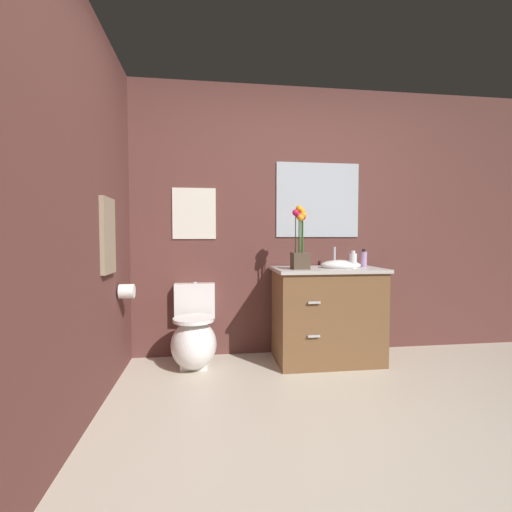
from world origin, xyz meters
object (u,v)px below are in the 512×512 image
object	(u,v)px
toilet	(194,338)
wall_mirror	(318,200)
lotion_bottle	(364,259)
flower_vase	(300,246)
hanging_towel	(108,236)
vanity_cabinet	(327,313)
wall_poster	(194,214)
soap_bottle	(353,260)
toilet_paper_roll	(127,291)

from	to	relation	value
toilet	wall_mirror	world-z (taller)	wall_mirror
wall_mirror	lotion_bottle	bearing A→B (deg)	-38.11
flower_vase	lotion_bottle	xyz separation A→B (m)	(0.61, 0.11, -0.12)
wall_mirror	hanging_towel	xyz separation A→B (m)	(-1.71, -0.75, -0.35)
vanity_cabinet	lotion_bottle	bearing A→B (deg)	3.93
lotion_bottle	wall_poster	world-z (taller)	wall_poster
vanity_cabinet	soap_bottle	distance (m)	0.52
lotion_bottle	hanging_towel	xyz separation A→B (m)	(-2.06, -0.48, 0.20)
wall_poster	hanging_towel	size ratio (longest dim) A/B	0.89
wall_poster	wall_mirror	size ratio (longest dim) A/B	0.58
wall_poster	toilet_paper_roll	distance (m)	0.93
toilet	toilet_paper_roll	xyz separation A→B (m)	(-0.50, -0.20, 0.44)
toilet_paper_roll	toilet	bearing A→B (deg)	21.47
hanging_towel	soap_bottle	bearing A→B (deg)	11.12
flower_vase	lotion_bottle	size ratio (longest dim) A/B	3.27
soap_bottle	wall_poster	xyz separation A→B (m)	(-1.36, 0.37, 0.42)
lotion_bottle	wall_mirror	world-z (taller)	wall_mirror
toilet	flower_vase	bearing A→B (deg)	-7.34
wall_mirror	toilet	bearing A→B (deg)	-167.01
vanity_cabinet	lotion_bottle	xyz separation A→B (m)	(0.34, 0.02, 0.48)
vanity_cabinet	flower_vase	bearing A→B (deg)	-162.05
flower_vase	hanging_towel	world-z (taller)	same
hanging_towel	toilet_paper_roll	world-z (taller)	hanging_towel
toilet	wall_mirror	size ratio (longest dim) A/B	0.86
soap_bottle	toilet_paper_roll	distance (m)	1.88
wall_poster	flower_vase	bearing A→B (deg)	-23.23
toilet	hanging_towel	bearing A→B (deg)	-139.01
wall_mirror	hanging_towel	world-z (taller)	wall_mirror
wall_mirror	toilet_paper_roll	distance (m)	1.89
soap_bottle	toilet_paper_roll	size ratio (longest dim) A/B	1.38
vanity_cabinet	flower_vase	distance (m)	0.66
lotion_bottle	hanging_towel	world-z (taller)	hanging_towel
flower_vase	soap_bottle	xyz separation A→B (m)	(0.47, 0.01, -0.13)
vanity_cabinet	lotion_bottle	world-z (taller)	vanity_cabinet
soap_bottle	wall_mirror	xyz separation A→B (m)	(-0.20, 0.37, 0.55)
toilet	lotion_bottle	bearing A→B (deg)	-0.11
flower_vase	hanging_towel	bearing A→B (deg)	-165.74
flower_vase	soap_bottle	world-z (taller)	flower_vase
flower_vase	lotion_bottle	world-z (taller)	flower_vase
flower_vase	toilet	bearing A→B (deg)	172.66
lotion_bottle	toilet_paper_roll	world-z (taller)	lotion_bottle
vanity_cabinet	wall_poster	bearing A→B (deg)	165.80
toilet	toilet_paper_roll	distance (m)	0.69
toilet	flower_vase	xyz separation A→B (m)	(0.89, -0.11, 0.78)
soap_bottle	flower_vase	bearing A→B (deg)	-178.87
toilet	hanging_towel	distance (m)	1.13
vanity_cabinet	toilet_paper_roll	bearing A→B (deg)	-174.16
lotion_bottle	wall_poster	size ratio (longest dim) A/B	0.35
vanity_cabinet	soap_bottle	world-z (taller)	vanity_cabinet
soap_bottle	wall_poster	distance (m)	1.47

